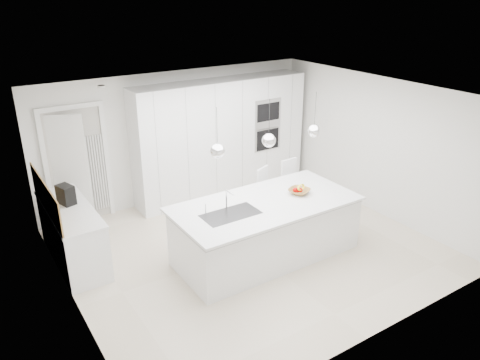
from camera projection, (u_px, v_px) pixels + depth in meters
floor at (250, 249)px, 7.57m from camera, size 5.50×5.50×0.00m
wall_back at (178, 136)px, 9.02m from camera, size 5.50×0.00×5.50m
wall_left at (65, 224)px, 5.71m from camera, size 0.00×5.00×5.00m
ceiling at (252, 96)px, 6.61m from camera, size 5.50×5.50×0.00m
tall_cabinets at (222, 138)px, 9.23m from camera, size 3.60×0.60×2.30m
oven_stack at (268, 125)px, 9.37m from camera, size 0.62×0.04×1.05m
doorway_frame at (78, 167)px, 8.11m from camera, size 1.11×0.08×2.13m
hallway_door at (64, 172)px, 7.95m from camera, size 0.76×0.38×2.00m
radiator at (97, 173)px, 8.33m from camera, size 0.32×0.04×1.40m
left_base_cabinets at (73, 235)px, 7.10m from camera, size 0.60×1.80×0.86m
left_worktop at (69, 209)px, 6.93m from camera, size 0.62×1.82×0.04m
oak_backsplash at (45, 197)px, 6.68m from camera, size 0.02×1.80×0.50m
island_base at (267, 231)px, 7.23m from camera, size 2.80×1.20×0.86m
island_worktop at (265, 204)px, 7.09m from camera, size 2.84×1.40×0.04m
island_sink at (231, 219)px, 6.75m from camera, size 0.84×0.44×0.18m
island_tap at (226, 199)px, 6.84m from camera, size 0.02×0.02×0.30m
pendant_left at (217, 151)px, 6.23m from camera, size 0.20×0.20×0.20m
pendant_mid at (269, 140)px, 6.66m from camera, size 0.20×0.20×0.20m
pendant_right at (314, 131)px, 7.09m from camera, size 0.20×0.20×0.20m
fruit_bowl at (299, 191)px, 7.37m from camera, size 0.42×0.42×0.08m
espresso_machine at (66, 195)px, 6.99m from camera, size 0.25×0.32×0.30m
bar_stool_left at (266, 198)px, 8.14m from camera, size 0.50×0.57×1.03m
bar_stool_right at (293, 189)px, 8.45m from camera, size 0.38×0.51×1.06m
apple_a at (298, 190)px, 7.34m from camera, size 0.07×0.07×0.07m
apple_b at (295, 190)px, 7.34m from camera, size 0.08×0.08×0.08m
apple_c at (301, 190)px, 7.35m from camera, size 0.07×0.07×0.07m
banana_bunch at (301, 187)px, 7.35m from camera, size 0.22×0.16×0.20m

